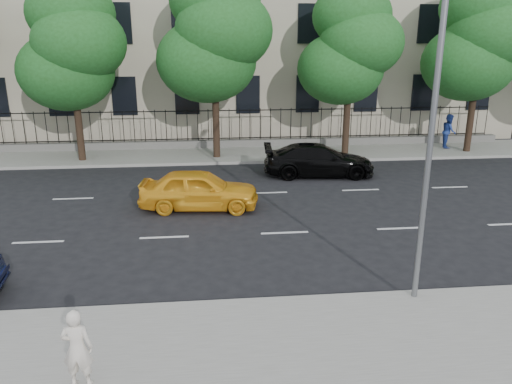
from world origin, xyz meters
TOP-DOWN VIEW (x-y plane):
  - ground at (0.00, 0.00)m, footprint 120.00×120.00m
  - near_sidewalk at (0.00, -4.00)m, footprint 60.00×4.00m
  - far_sidewalk at (0.00, 14.00)m, footprint 60.00×4.00m
  - lane_markings at (0.00, 4.75)m, footprint 49.60×4.62m
  - iron_fence at (0.00, 15.70)m, footprint 30.00×0.50m
  - street_light at (2.50, -1.77)m, footprint 0.25×3.32m
  - tree_b at (-8.96, 13.36)m, footprint 5.53×5.12m
  - tree_c at (-1.96, 13.36)m, footprint 5.89×5.50m
  - tree_d at (5.04, 13.36)m, footprint 5.34×4.94m
  - tree_e at (12.04, 13.36)m, footprint 5.71×5.31m
  - yellow_taxi at (-2.86, 5.28)m, footprint 4.62×2.21m
  - black_sedan at (2.70, 9.51)m, footprint 5.32×2.52m
  - woman_near at (-4.96, -4.87)m, footprint 0.59×0.40m
  - pedestrian_far at (11.32, 14.17)m, footprint 0.98×1.11m

SIDE VIEW (x-z plane):
  - ground at x=0.00m, z-range 0.00..0.00m
  - lane_markings at x=0.00m, z-range 0.00..0.01m
  - near_sidewalk at x=0.00m, z-range 0.00..0.15m
  - far_sidewalk at x=0.00m, z-range 0.00..0.15m
  - iron_fence at x=0.00m, z-range -0.45..1.75m
  - black_sedan at x=2.70m, z-range 0.00..1.50m
  - yellow_taxi at x=-2.86m, z-range 0.00..1.52m
  - woman_near at x=-4.96m, z-range 0.15..1.71m
  - pedestrian_far at x=11.32m, z-range 0.15..2.08m
  - street_light at x=2.50m, z-range 1.12..9.17m
  - tree_d at x=5.04m, z-range 1.42..10.26m
  - tree_b at x=-8.96m, z-range 1.35..10.33m
  - tree_e at x=12.04m, z-range 1.47..10.93m
  - tree_c at x=-1.96m, z-range 1.51..11.31m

